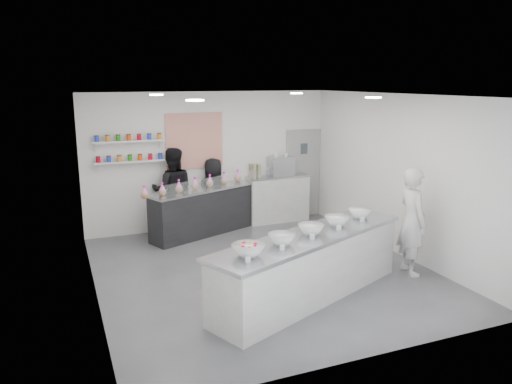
% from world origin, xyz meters
% --- Properties ---
extents(floor, '(6.00, 6.00, 0.00)m').
position_xyz_m(floor, '(0.00, 0.00, 0.00)').
color(floor, '#515156').
rests_on(floor, ground).
extents(ceiling, '(6.00, 6.00, 0.00)m').
position_xyz_m(ceiling, '(0.00, 0.00, 3.00)').
color(ceiling, white).
rests_on(ceiling, floor).
extents(back_wall, '(5.50, 0.00, 5.50)m').
position_xyz_m(back_wall, '(0.00, 3.00, 1.50)').
color(back_wall, white).
rests_on(back_wall, floor).
extents(left_wall, '(0.00, 6.00, 6.00)m').
position_xyz_m(left_wall, '(-2.75, 0.00, 1.50)').
color(left_wall, white).
rests_on(left_wall, floor).
extents(right_wall, '(0.00, 6.00, 6.00)m').
position_xyz_m(right_wall, '(2.75, 0.00, 1.50)').
color(right_wall, white).
rests_on(right_wall, floor).
extents(back_door, '(0.88, 0.04, 2.10)m').
position_xyz_m(back_door, '(2.30, 2.97, 1.05)').
color(back_door, gray).
rests_on(back_door, floor).
extents(pattern_panel, '(1.25, 0.03, 1.20)m').
position_xyz_m(pattern_panel, '(-0.35, 2.98, 1.95)').
color(pattern_panel, red).
rests_on(pattern_panel, back_wall).
extents(jar_shelf_lower, '(1.45, 0.22, 0.04)m').
position_xyz_m(jar_shelf_lower, '(-1.75, 2.90, 1.60)').
color(jar_shelf_lower, silver).
rests_on(jar_shelf_lower, back_wall).
extents(jar_shelf_upper, '(1.45, 0.22, 0.04)m').
position_xyz_m(jar_shelf_upper, '(-1.75, 2.90, 2.02)').
color(jar_shelf_upper, silver).
rests_on(jar_shelf_upper, back_wall).
extents(preserve_jars, '(1.45, 0.10, 0.56)m').
position_xyz_m(preserve_jars, '(-1.75, 2.88, 1.88)').
color(preserve_jars, red).
rests_on(preserve_jars, jar_shelf_lower).
extents(downlight_0, '(0.24, 0.24, 0.02)m').
position_xyz_m(downlight_0, '(-1.40, -1.00, 2.98)').
color(downlight_0, white).
rests_on(downlight_0, ceiling).
extents(downlight_1, '(0.24, 0.24, 0.02)m').
position_xyz_m(downlight_1, '(1.40, -1.00, 2.98)').
color(downlight_1, white).
rests_on(downlight_1, ceiling).
extents(downlight_2, '(0.24, 0.24, 0.02)m').
position_xyz_m(downlight_2, '(-1.40, 1.60, 2.98)').
color(downlight_2, white).
rests_on(downlight_2, ceiling).
extents(downlight_3, '(0.24, 0.24, 0.02)m').
position_xyz_m(downlight_3, '(1.40, 1.60, 2.98)').
color(downlight_3, white).
rests_on(downlight_3, ceiling).
extents(prep_counter, '(3.69, 2.20, 1.00)m').
position_xyz_m(prep_counter, '(0.26, -1.23, 0.50)').
color(prep_counter, beige).
rests_on(prep_counter, floor).
extents(back_bar, '(3.24, 1.77, 1.01)m').
position_xyz_m(back_bar, '(0.03, 2.60, 0.50)').
color(back_bar, black).
rests_on(back_bar, floor).
extents(sneeze_guard, '(2.98, 1.22, 0.28)m').
position_xyz_m(sneeze_guard, '(0.13, 2.34, 1.15)').
color(sneeze_guard, white).
rests_on(sneeze_guard, back_bar).
extents(espresso_ledge, '(1.46, 0.46, 1.08)m').
position_xyz_m(espresso_ledge, '(1.55, 2.78, 0.54)').
color(espresso_ledge, beige).
rests_on(espresso_ledge, floor).
extents(espresso_machine, '(0.55, 0.38, 0.42)m').
position_xyz_m(espresso_machine, '(1.63, 2.78, 1.29)').
color(espresso_machine, '#93969E').
rests_on(espresso_machine, espresso_ledge).
extents(cup_stacks, '(0.24, 0.24, 0.30)m').
position_xyz_m(cup_stacks, '(1.01, 2.78, 1.23)').
color(cup_stacks, gray).
rests_on(cup_stacks, espresso_ledge).
extents(prep_bowls, '(2.94, 1.62, 0.15)m').
position_xyz_m(prep_bowls, '(0.26, -1.23, 1.08)').
color(prep_bowls, white).
rests_on(prep_bowls, prep_counter).
extents(label_cards, '(2.66, 0.04, 0.07)m').
position_xyz_m(label_cards, '(0.05, -1.70, 1.03)').
color(label_cards, white).
rests_on(label_cards, prep_counter).
extents(cookie_bags, '(3.53, 1.55, 0.27)m').
position_xyz_m(cookie_bags, '(0.03, 2.60, 1.14)').
color(cookie_bags, '#FF73DD').
rests_on(cookie_bags, back_bar).
extents(woman_prep, '(0.55, 0.74, 1.83)m').
position_xyz_m(woman_prep, '(2.30, -1.00, 0.92)').
color(woman_prep, silver).
rests_on(woman_prep, floor).
extents(staff_left, '(1.03, 0.88, 1.85)m').
position_xyz_m(staff_left, '(-0.89, 2.85, 0.92)').
color(staff_left, black).
rests_on(staff_left, floor).
extents(staff_right, '(0.77, 0.50, 1.57)m').
position_xyz_m(staff_right, '(0.02, 2.85, 0.79)').
color(staff_right, black).
rests_on(staff_right, floor).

